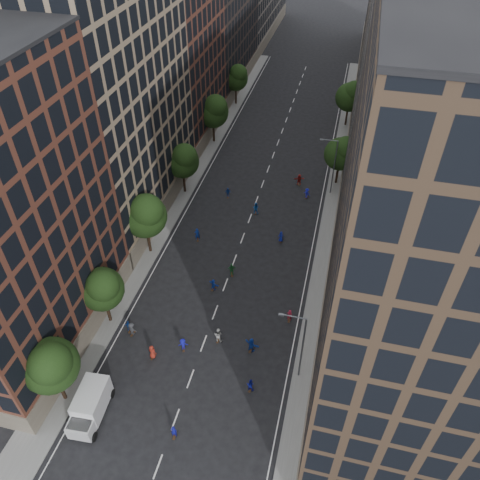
{
  "coord_description": "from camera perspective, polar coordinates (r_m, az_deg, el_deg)",
  "views": [
    {
      "loc": [
        11.24,
        -15.51,
        41.86
      ],
      "look_at": [
        0.3,
        28.82,
        2.0
      ],
      "focal_mm": 35.0,
      "sensor_mm": 36.0,
      "label": 1
    }
  ],
  "objects": [
    {
      "name": "skater_14",
      "position": [
        67.71,
        1.93,
        3.88
      ],
      "size": [
        0.92,
        0.74,
        1.82
      ],
      "primitive_type": "imported",
      "rotation": [
        0.0,
        0.0,
        3.09
      ],
      "color": "#1553B1",
      "rests_on": "ground"
    },
    {
      "name": "skater_13",
      "position": [
        63.31,
        -5.24,
        0.67
      ],
      "size": [
        0.82,
        0.67,
        1.93
      ],
      "primitive_type": "imported",
      "rotation": [
        0.0,
        0.0,
        3.49
      ],
      "color": "navy",
      "rests_on": "ground"
    },
    {
      "name": "cargo_van",
      "position": [
        48.35,
        -17.84,
        -18.68
      ],
      "size": [
        2.94,
        5.6,
        2.89
      ],
      "rotation": [
        0.0,
        0.0,
        0.07
      ],
      "color": "white",
      "rests_on": "ground"
    },
    {
      "name": "skater_3",
      "position": [
        51.31,
        -6.96,
        -12.53
      ],
      "size": [
        1.14,
        0.89,
        1.55
      ],
      "primitive_type": "imported",
      "rotation": [
        0.0,
        0.0,
        3.5
      ],
      "color": "#1718BD",
      "rests_on": "ground"
    },
    {
      "name": "bldg_left_c",
      "position": [
        84.23,
        -8.62,
        21.39
      ],
      "size": [
        14.0,
        20.0,
        28.0
      ],
      "primitive_type": "cube",
      "color": "brown",
      "rests_on": "ground"
    },
    {
      "name": "bldg_right_b",
      "position": [
        65.15,
        20.33,
        15.74
      ],
      "size": [
        14.0,
        28.0,
        33.0
      ],
      "primitive_type": "cube",
      "color": "#685F56",
      "rests_on": "ground"
    },
    {
      "name": "tree_left_3",
      "position": [
        69.71,
        -6.98,
        9.66
      ],
      "size": [
        5.0,
        5.0,
        8.58
      ],
      "color": "black",
      "rests_on": "ground"
    },
    {
      "name": "tree_left_5",
      "position": [
        97.15,
        -0.43,
        19.25
      ],
      "size": [
        4.8,
        4.8,
        8.33
      ],
      "color": "black",
      "rests_on": "ground"
    },
    {
      "name": "tree_right_a",
      "position": [
        72.99,
        12.32,
        10.37
      ],
      "size": [
        5.0,
        5.0,
        8.39
      ],
      "color": "black",
      "rests_on": "ground"
    },
    {
      "name": "sidewalk_left",
      "position": [
        79.1,
        -5.49,
        9.03
      ],
      "size": [
        4.0,
        105.0,
        0.15
      ],
      "primitive_type": "cube",
      "color": "slate",
      "rests_on": "ground"
    },
    {
      "name": "bldg_right_c",
      "position": [
        90.21,
        19.94,
        23.29
      ],
      "size": [
        14.0,
        26.0,
        35.0
      ],
      "primitive_type": "cube",
      "color": "#937B60",
      "rests_on": "ground"
    },
    {
      "name": "skater_6",
      "position": [
        51.1,
        -10.65,
        -13.28
      ],
      "size": [
        0.95,
        0.72,
        1.76
      ],
      "primitive_type": "imported",
      "rotation": [
        0.0,
        0.0,
        2.94
      ],
      "color": "#AF2B1D",
      "rests_on": "ground"
    },
    {
      "name": "skater_5",
      "position": [
        50.74,
        1.4,
        -12.69
      ],
      "size": [
        1.79,
        1.12,
        1.85
      ],
      "primitive_type": "imported",
      "rotation": [
        0.0,
        0.0,
        2.78
      ],
      "color": "#123396",
      "rests_on": "ground"
    },
    {
      "name": "skater_16",
      "position": [
        71.06,
        -1.48,
        5.79
      ],
      "size": [
        0.96,
        0.51,
        1.55
      ],
      "primitive_type": "imported",
      "rotation": [
        0.0,
        0.0,
        3.29
      ],
      "color": "#143BA7",
      "rests_on": "ground"
    },
    {
      "name": "tree_right_b",
      "position": [
        90.76,
        13.38,
        16.75
      ],
      "size": [
        5.2,
        5.2,
        8.83
      ],
      "color": "black",
      "rests_on": "ground"
    },
    {
      "name": "ground",
      "position": [
        70.43,
        1.95,
        4.63
      ],
      "size": [
        240.0,
        240.0,
        0.0
      ],
      "primitive_type": "plane",
      "color": "black",
      "rests_on": "ground"
    },
    {
      "name": "skater_1",
      "position": [
        46.31,
        -8.07,
        -22.11
      ],
      "size": [
        0.61,
        0.44,
        1.58
      ],
      "primitive_type": "imported",
      "rotation": [
        0.0,
        0.0,
        3.25
      ],
      "color": "#11138C",
      "rests_on": "ground"
    },
    {
      "name": "streetlamp_near",
      "position": [
        45.87,
        7.37,
        -12.52
      ],
      "size": [
        2.64,
        0.22,
        9.06
      ],
      "color": "#595B60",
      "rests_on": "ground"
    },
    {
      "name": "tree_left_2",
      "position": [
        58.86,
        -11.47,
        3.07
      ],
      "size": [
        5.6,
        5.6,
        9.45
      ],
      "color": "black",
      "rests_on": "ground"
    },
    {
      "name": "skater_17",
      "position": [
        74.26,
        7.23,
        7.29
      ],
      "size": [
        1.75,
        0.98,
        1.79
      ],
      "primitive_type": "imported",
      "rotation": [
        0.0,
        0.0,
        3.43
      ],
      "color": "#A31F1B",
      "rests_on": "ground"
    },
    {
      "name": "skater_7",
      "position": [
        53.63,
        6.05,
        -9.13
      ],
      "size": [
        0.61,
        0.41,
        1.65
      ],
      "primitive_type": "imported",
      "rotation": [
        0.0,
        0.0,
        3.17
      ],
      "color": "maroon",
      "rests_on": "ground"
    },
    {
      "name": "skater_0",
      "position": [
        49.81,
        -17.56,
        -17.45
      ],
      "size": [
        0.81,
        0.53,
        1.64
      ],
      "primitive_type": "imported",
      "rotation": [
        0.0,
        0.0,
        3.15
      ],
      "color": "#11138F",
      "rests_on": "ground"
    },
    {
      "name": "sidewalk_right",
      "position": [
        75.61,
        12.17,
        6.56
      ],
      "size": [
        4.0,
        105.0,
        0.15
      ],
      "primitive_type": "cube",
      "color": "slate",
      "rests_on": "ground"
    },
    {
      "name": "skater_10",
      "position": [
        58.16,
        -1.01,
        -3.64
      ],
      "size": [
        1.16,
        0.79,
        1.82
      ],
      "primitive_type": "imported",
      "rotation": [
        0.0,
        0.0,
        3.5
      ],
      "color": "#1A5926",
      "rests_on": "ground"
    },
    {
      "name": "skater_11",
      "position": [
        56.63,
        -3.27,
        -5.49
      ],
      "size": [
        1.48,
        0.99,
        1.53
      ],
      "primitive_type": "imported",
      "rotation": [
        0.0,
        0.0,
        2.72
      ],
      "color": "#163CB8",
      "rests_on": "ground"
    },
    {
      "name": "skater_8",
      "position": [
        51.53,
        -2.68,
        -11.5
      ],
      "size": [
        0.98,
        0.79,
        1.91
      ],
      "primitive_type": "imported",
      "rotation": [
        0.0,
        0.0,
        3.07
      ],
      "color": "#B2B1AD",
      "rests_on": "ground"
    },
    {
      "name": "skater_12",
      "position": [
        63.18,
        5.01,
        0.38
      ],
      "size": [
        0.83,
        0.61,
        1.56
      ],
      "primitive_type": "imported",
      "rotation": [
        0.0,
        0.0,
        3.29
      ],
      "color": "navy",
      "rests_on": "ground"
    },
    {
      "name": "streetlamp_far",
      "position": [
        70.77,
        11.26,
        9.05
      ],
      "size": [
        2.64,
        0.22,
        9.06
      ],
      "color": "#595B60",
      "rests_on": "ground"
    },
    {
      "name": "skater_9",
      "position": [
        53.42,
        -13.03,
        -10.54
      ],
      "size": [
        1.2,
        0.84,
        1.7
      ],
      "primitive_type": "imported",
      "rotation": [
        0.0,
        0.0,
        2.94
      ],
      "color": "#3A3B3F",
      "rests_on": "ground"
    },
    {
      "name": "bldg_right_a",
      "position": [
        39.5,
        22.07,
        0.41
      ],
      "size": [
        14.0,
        30.0,
        36.0
      ],
      "primitive_type": "cube",
      "color": "#433224",
      "rests_on": "ground"
    },
    {
      "name": "tree_left_0",
      "position": [
        46.46,
        -22.1,
        -13.93
      ],
      "size": [
        5.2,
        5.2,
        8.83
      ],
      "color": "black",
      "rests_on": "ground"
    },
    {
      "name": "skater_4",
      "position": [
        53.88,
        -13.4,
        -10.19
      ],
      "size": [
        0.94,
        0.56,
        1.51
      ],
      "primitive_type": "imported",
      "rotation": [
        0.0,
        0.0,
        3.37
      ],
      "color": "navy",
      "rests_on": "ground"
    },
    {
      "name": "skater_2",
      "position": [
        48.25,
        1.27,
        -17.25
      ],
      "size": [
        0.82,
        0.67,
        1.57
      ],
      "primitive_type": "imported",
      "rotation": [
        0.0,
        0.0,
        3.03
      ],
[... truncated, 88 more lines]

